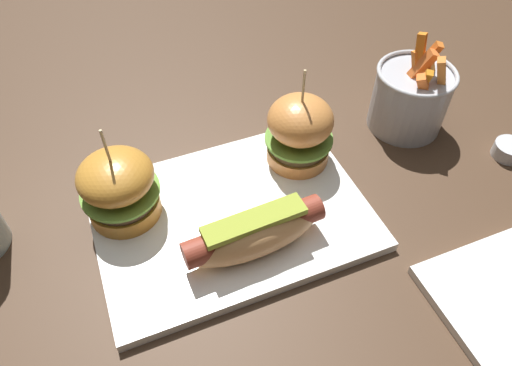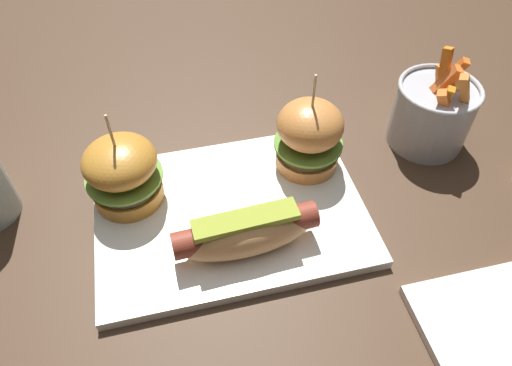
{
  "view_description": "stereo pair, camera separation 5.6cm",
  "coord_description": "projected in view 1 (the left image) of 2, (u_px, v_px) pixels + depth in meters",
  "views": [
    {
      "loc": [
        -0.11,
        -0.35,
        0.47
      ],
      "look_at": [
        0.03,
        0.0,
        0.05
      ],
      "focal_mm": 32.89,
      "sensor_mm": 36.0,
      "label": 1
    },
    {
      "loc": [
        -0.06,
        -0.37,
        0.47
      ],
      "look_at": [
        0.03,
        0.0,
        0.05
      ],
      "focal_mm": 32.89,
      "sensor_mm": 36.0,
      "label": 2
    }
  ],
  "objects": [
    {
      "name": "ground_plane",
      "position": [
        232.0,
        219.0,
        0.59
      ],
      "size": [
        3.0,
        3.0,
        0.0
      ],
      "primitive_type": "plane",
      "color": "#422D1E"
    },
    {
      "name": "slider_left",
      "position": [
        119.0,
        187.0,
        0.55
      ],
      "size": [
        0.09,
        0.09,
        0.13
      ],
      "color": "#BB7C2C",
      "rests_on": "platter_main"
    },
    {
      "name": "sauce_ramekin",
      "position": [
        509.0,
        150.0,
        0.66
      ],
      "size": [
        0.04,
        0.04,
        0.02
      ],
      "color": "#B7BABF",
      "rests_on": "ground"
    },
    {
      "name": "fries_bucket",
      "position": [
        411.0,
        97.0,
        0.68
      ],
      "size": [
        0.11,
        0.11,
        0.15
      ],
      "color": "#A8AAB2",
      "rests_on": "ground"
    },
    {
      "name": "hot_dog",
      "position": [
        254.0,
        232.0,
        0.53
      ],
      "size": [
        0.17,
        0.06,
        0.05
      ],
      "color": "tan",
      "rests_on": "platter_main"
    },
    {
      "name": "platter_main",
      "position": [
        232.0,
        215.0,
        0.59
      ],
      "size": [
        0.33,
        0.24,
        0.01
      ],
      "primitive_type": "cube",
      "color": "white",
      "rests_on": "ground"
    },
    {
      "name": "slider_right",
      "position": [
        300.0,
        131.0,
        0.61
      ],
      "size": [
        0.09,
        0.09,
        0.14
      ],
      "color": "#C87E3E",
      "rests_on": "platter_main"
    }
  ]
}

